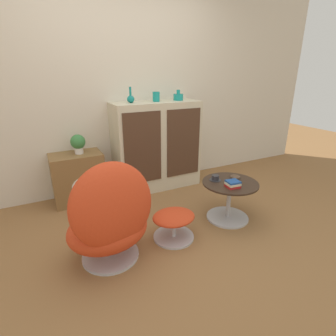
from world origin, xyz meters
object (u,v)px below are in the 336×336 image
(egg_chair, at_px, (111,218))
(sideboard, at_px, (157,146))
(ottoman, at_px, (174,221))
(vase_inner_right, at_px, (178,97))
(tv_console, at_px, (78,178))
(vase_leftmost, at_px, (131,98))
(potted_plant, at_px, (78,143))
(book_stack, at_px, (233,184))
(teacup, at_px, (215,178))
(bowl, at_px, (235,177))
(coffee_table, at_px, (229,197))
(vase_inner_left, at_px, (156,97))

(egg_chair, bearing_deg, sideboard, 51.69)
(ottoman, height_order, vase_inner_right, vase_inner_right)
(tv_console, bearing_deg, vase_inner_right, -1.18)
(vase_leftmost, distance_m, potted_plant, 0.81)
(egg_chair, relative_size, book_stack, 6.37)
(sideboard, relative_size, tv_console, 1.92)
(ottoman, xyz_separation_m, teacup, (0.58, 0.16, 0.26))
(sideboard, relative_size, ottoman, 2.81)
(vase_inner_right, relative_size, teacup, 1.10)
(tv_console, height_order, potted_plant, potted_plant)
(tv_console, relative_size, book_stack, 4.20)
(tv_console, distance_m, vase_inner_right, 1.62)
(book_stack, xyz_separation_m, bowl, (0.17, 0.16, -0.01))
(ottoman, height_order, bowl, bowl)
(coffee_table, distance_m, vase_inner_right, 1.48)
(sideboard, height_order, potted_plant, sideboard)
(sideboard, distance_m, potted_plant, 1.00)
(vase_inner_left, xyz_separation_m, potted_plant, (-0.99, 0.03, -0.48))
(vase_leftmost, bearing_deg, vase_inner_left, -0.00)
(tv_console, bearing_deg, potted_plant, 0.81)
(vase_leftmost, bearing_deg, ottoman, -92.22)
(egg_chair, xyz_separation_m, potted_plant, (-0.01, 1.27, 0.32))
(vase_inner_left, bearing_deg, sideboard, -138.42)
(egg_chair, relative_size, coffee_table, 1.57)
(egg_chair, relative_size, vase_leftmost, 4.86)
(ottoman, xyz_separation_m, vase_inner_right, (0.69, 1.18, 1.01))
(vase_inner_right, distance_m, potted_plant, 1.38)
(ottoman, bearing_deg, bowl, 7.66)
(vase_inner_right, xyz_separation_m, teacup, (-0.11, -1.02, -0.74))
(ottoman, bearing_deg, tv_console, 118.37)
(bowl, bearing_deg, coffee_table, -151.65)
(vase_inner_right, bearing_deg, tv_console, 178.82)
(potted_plant, xyz_separation_m, teacup, (1.19, -1.05, -0.28))
(potted_plant, bearing_deg, bowl, -38.08)
(sideboard, bearing_deg, vase_inner_right, 0.69)
(vase_leftmost, bearing_deg, egg_chair, -117.54)
(sideboard, xyz_separation_m, potted_plant, (-0.98, 0.03, 0.15))
(tv_console, bearing_deg, ottoman, -61.63)
(sideboard, bearing_deg, tv_console, 178.24)
(vase_inner_left, relative_size, vase_inner_right, 0.90)
(book_stack, bearing_deg, vase_inner_left, 101.41)
(vase_leftmost, bearing_deg, tv_console, 177.73)
(coffee_table, distance_m, teacup, 0.25)
(sideboard, height_order, tv_console, sideboard)
(coffee_table, height_order, vase_inner_right, vase_inner_right)
(teacup, bearing_deg, bowl, -14.18)
(ottoman, relative_size, book_stack, 2.87)
(egg_chair, bearing_deg, tv_console, 92.47)
(ottoman, distance_m, vase_inner_right, 1.70)
(teacup, xyz_separation_m, bowl, (0.22, -0.06, -0.00))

